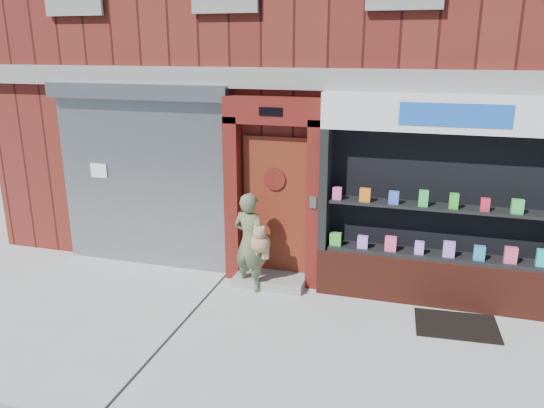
% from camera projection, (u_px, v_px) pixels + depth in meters
% --- Properties ---
extents(ground, '(80.00, 80.00, 0.00)m').
position_uv_depth(ground, '(290.00, 348.00, 6.57)').
color(ground, '#9E9E99').
rests_on(ground, ground).
extents(building, '(12.00, 8.16, 8.00)m').
position_uv_depth(building, '(364.00, 26.00, 10.94)').
color(building, '#5E1B15').
rests_on(building, ground).
extents(shutter_bay, '(3.10, 0.30, 3.04)m').
position_uv_depth(shutter_bay, '(142.00, 166.00, 8.66)').
color(shutter_bay, gray).
rests_on(shutter_bay, ground).
extents(red_door_bay, '(1.52, 0.58, 2.90)m').
position_uv_depth(red_door_bay, '(273.00, 193.00, 8.07)').
color(red_door_bay, '#5B130F').
rests_on(red_door_bay, ground).
extents(pharmacy_bay, '(3.50, 0.41, 3.00)m').
position_uv_depth(pharmacy_bay, '(444.00, 213.00, 7.38)').
color(pharmacy_bay, '#551E14').
rests_on(pharmacy_bay, ground).
extents(woman, '(0.66, 0.52, 1.53)m').
position_uv_depth(woman, '(251.00, 242.00, 7.97)').
color(woman, '#586341').
rests_on(woman, ground).
extents(doormat, '(1.11, 0.81, 0.03)m').
position_uv_depth(doormat, '(456.00, 325.00, 7.09)').
color(doormat, black).
rests_on(doormat, ground).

